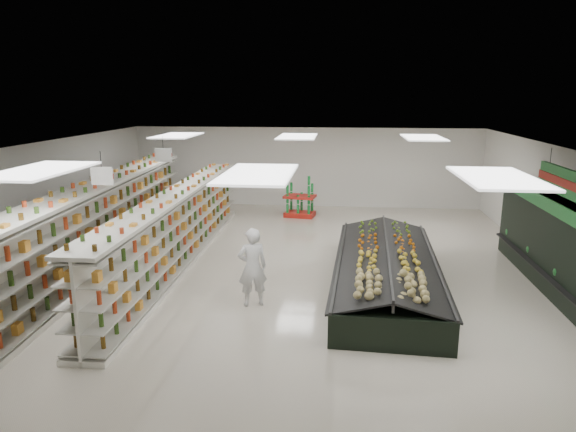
# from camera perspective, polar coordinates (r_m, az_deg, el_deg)

# --- Properties ---
(floor) EXTENTS (16.00, 16.00, 0.00)m
(floor) POSITION_cam_1_polar(r_m,az_deg,el_deg) (13.55, -0.46, -6.02)
(floor) COLOR beige
(floor) RESTS_ON ground
(ceiling) EXTENTS (14.00, 16.00, 0.02)m
(ceiling) POSITION_cam_1_polar(r_m,az_deg,el_deg) (12.84, -0.49, 7.57)
(ceiling) COLOR white
(ceiling) RESTS_ON wall_back
(wall_back) EXTENTS (14.00, 0.02, 3.20)m
(wall_back) POSITION_cam_1_polar(r_m,az_deg,el_deg) (20.95, 1.95, 5.44)
(wall_back) COLOR white
(wall_back) RESTS_ON floor
(wall_front) EXTENTS (14.00, 0.02, 3.20)m
(wall_front) POSITION_cam_1_polar(r_m,az_deg,el_deg) (5.70, -9.80, -17.50)
(wall_front) COLOR white
(wall_front) RESTS_ON floor
(wall_left) EXTENTS (0.02, 16.00, 3.20)m
(wall_left) POSITION_cam_1_polar(r_m,az_deg,el_deg) (15.51, -27.14, 1.11)
(wall_left) COLOR white
(wall_left) RESTS_ON floor
(wall_right) EXTENTS (0.02, 16.00, 3.20)m
(wall_right) POSITION_cam_1_polar(r_m,az_deg,el_deg) (14.17, 28.92, -0.13)
(wall_right) COLOR white
(wall_right) RESTS_ON floor
(produce_wall_case) EXTENTS (0.93, 8.00, 2.20)m
(produce_wall_case) POSITION_cam_1_polar(r_m,az_deg,el_deg) (12.74, 29.36, -3.22)
(produce_wall_case) COLOR black
(produce_wall_case) RESTS_ON floor
(aisle_sign_near) EXTENTS (0.52, 0.06, 0.75)m
(aisle_sign_near) POSITION_cam_1_polar(r_m,az_deg,el_deg) (12.03, -19.95, 4.21)
(aisle_sign_near) COLOR white
(aisle_sign_near) RESTS_ON ceiling
(aisle_sign_far) EXTENTS (0.52, 0.06, 0.75)m
(aisle_sign_far) POSITION_cam_1_polar(r_m,az_deg,el_deg) (15.69, -13.67, 6.61)
(aisle_sign_far) COLOR white
(aisle_sign_far) RESTS_ON ceiling
(hortifruti_banner) EXTENTS (0.12, 3.20, 0.95)m
(hortifruti_banner) POSITION_cam_1_polar(r_m,az_deg,el_deg) (12.33, 28.89, 3.07)
(hortifruti_banner) COLOR #217C31
(hortifruti_banner) RESTS_ON ceiling
(gondola_left) EXTENTS (1.61, 12.91, 2.23)m
(gondola_left) POSITION_cam_1_polar(r_m,az_deg,el_deg) (14.42, -20.42, -1.42)
(gondola_left) COLOR white
(gondola_left) RESTS_ON floor
(gondola_center) EXTENTS (0.95, 11.30, 1.96)m
(gondola_center) POSITION_cam_1_polar(r_m,az_deg,el_deg) (14.24, -12.07, -1.58)
(gondola_center) COLOR white
(gondola_center) RESTS_ON floor
(produce_island) EXTENTS (2.74, 6.75, 0.99)m
(produce_island) POSITION_cam_1_polar(r_m,az_deg,el_deg) (12.51, 10.85, -5.76)
(produce_island) COLOR black
(produce_island) RESTS_ON floor
(soda_endcap) EXTENTS (1.25, 0.95, 1.45)m
(soda_endcap) POSITION_cam_1_polar(r_m,az_deg,el_deg) (19.20, 1.33, 1.99)
(soda_endcap) COLOR #AE1D13
(soda_endcap) RESTS_ON floor
(shopper_main) EXTENTS (0.74, 0.61, 1.75)m
(shopper_main) POSITION_cam_1_polar(r_m,az_deg,el_deg) (11.13, -3.98, -5.69)
(shopper_main) COLOR silver
(shopper_main) RESTS_ON floor
(shopper_background) EXTENTS (0.63, 0.87, 1.63)m
(shopper_background) POSITION_cam_1_polar(r_m,az_deg,el_deg) (17.11, -12.88, 0.61)
(shopper_background) COLOR #9D8661
(shopper_background) RESTS_ON floor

